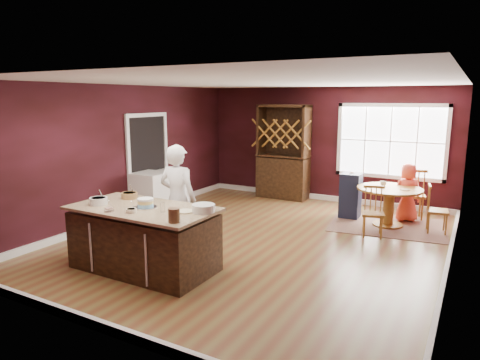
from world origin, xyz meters
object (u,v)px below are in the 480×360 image
object	(u,v)px
kitchen_island	(144,240)
baker	(178,199)
dining_table	(389,199)
toddler	(355,178)
high_chair	(350,195)
layer_cake	(145,203)
chair_east	(438,209)
chair_north	(413,193)
hutch	(283,152)
seated_woman	(407,193)
dryer	(171,190)
chair_south	(373,212)
washer	(151,195)

from	to	relation	value
kitchen_island	baker	distance (m)	0.91
dining_table	toddler	distance (m)	0.87
baker	toddler	size ratio (longest dim) A/B	6.69
high_chair	baker	bearing A→B (deg)	-120.65
baker	layer_cake	world-z (taller)	baker
chair_east	chair_north	world-z (taller)	chair_north
hutch	toddler	bearing A→B (deg)	-23.58
seated_woman	dryer	distance (m)	4.95
layer_cake	dryer	distance (m)	3.43
baker	layer_cake	size ratio (longest dim) A/B	5.42
chair_east	toddler	world-z (taller)	toddler
dining_table	high_chair	bearing A→B (deg)	164.06
dining_table	chair_east	distance (m)	0.87
layer_cake	chair_south	xyz separation A→B (m)	(2.50, 3.12, -0.53)
baker	seated_woman	xyz separation A→B (m)	(2.91, 3.64, -0.28)
washer	dryer	world-z (taller)	washer
chair_east	high_chair	xyz separation A→B (m)	(-1.67, 0.25, 0.03)
washer	chair_north	bearing A→B (deg)	27.84
baker	chair_south	xyz separation A→B (m)	(2.54, 2.32, -0.41)
seated_woman	chair_north	bearing A→B (deg)	-134.99
kitchen_island	toddler	size ratio (longest dim) A/B	8.08
chair_north	layer_cake	bearing A→B (deg)	44.39
layer_cake	chair_east	distance (m)	5.26
chair_east	baker	bearing A→B (deg)	121.57
layer_cake	chair_south	size ratio (longest dim) A/B	0.35
baker	toddler	bearing A→B (deg)	-123.03
toddler	hutch	size ratio (longest dim) A/B	0.11
high_chair	dryer	world-z (taller)	high_chair
layer_cake	chair_east	bearing A→B (deg)	48.28
kitchen_island	chair_east	bearing A→B (deg)	47.97
chair_east	dryer	bearing A→B (deg)	91.36
chair_north	high_chair	world-z (taller)	chair_north
kitchen_island	washer	world-z (taller)	washer
dining_table	hutch	world-z (taller)	hutch
baker	hutch	xyz separation A→B (m)	(-0.09, 4.36, 0.27)
kitchen_island	washer	xyz separation A→B (m)	(-1.77, 2.22, 0.03)
dining_table	baker	xyz separation A→B (m)	(-2.66, -3.13, 0.34)
chair_south	chair_north	distance (m)	1.68
layer_cake	washer	world-z (taller)	layer_cake
layer_cake	high_chair	distance (m)	4.56
chair_east	high_chair	world-z (taller)	high_chair
kitchen_island	dryer	distance (m)	3.37
dining_table	chair_east	size ratio (longest dim) A/B	1.34
toddler	layer_cake	bearing A→B (deg)	-113.60
seated_woman	hutch	size ratio (longest dim) A/B	0.51
layer_cake	high_chair	size ratio (longest dim) A/B	0.33
kitchen_island	seated_woman	world-z (taller)	seated_woman
toddler	chair_south	bearing A→B (deg)	-61.49
high_chair	toddler	xyz separation A→B (m)	(0.05, 0.12, 0.33)
hutch	dryer	xyz separation A→B (m)	(-1.69, -2.30, -0.70)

